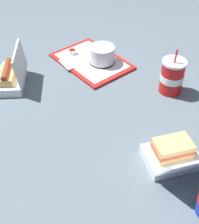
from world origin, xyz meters
TOP-DOWN VIEW (x-y plane):
  - ground_plane at (0.00, 0.00)m, footprint 3.20×3.20m
  - food_tray at (-0.35, 0.15)m, footprint 0.40×0.31m
  - cake_container at (-0.31, 0.18)m, footprint 0.12×0.12m
  - ketchup_cup at (-0.45, 0.09)m, footprint 0.04×0.04m
  - napkin_stack at (-0.38, 0.06)m, footprint 0.10×0.10m
  - plastic_fork at (-0.38, 0.22)m, footprint 0.11×0.05m
  - clamshell_hotdog_right at (-0.39, -0.25)m, footprint 0.24×0.22m
  - clamshell_sandwich_left at (0.34, 0.05)m, footprint 0.25×0.23m
  - soda_cup_left at (0.02, 0.32)m, footprint 0.10×0.10m

SIDE VIEW (x-z plane):
  - ground_plane at x=0.00m, z-range 0.00..0.00m
  - food_tray at x=-0.35m, z-range 0.00..0.01m
  - napkin_stack at x=-0.38m, z-range 0.01..0.02m
  - plastic_fork at x=-0.38m, z-range 0.01..0.02m
  - ketchup_cup at x=-0.45m, z-range 0.01..0.04m
  - clamshell_hotdog_right at x=-0.39m, z-range -0.05..0.13m
  - clamshell_sandwich_left at x=0.34m, z-range -0.04..0.12m
  - cake_container at x=-0.31m, z-range 0.01..0.09m
  - soda_cup_left at x=0.02m, z-range -0.03..0.18m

